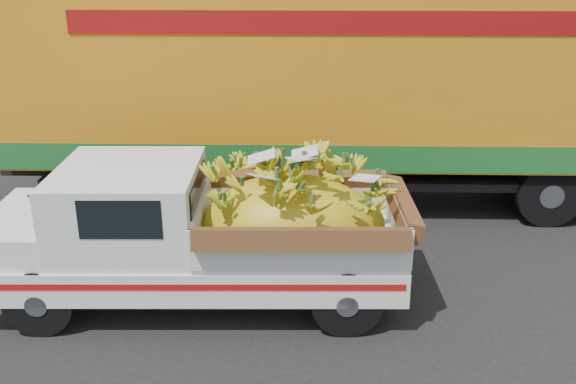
{
  "coord_description": "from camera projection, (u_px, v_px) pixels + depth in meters",
  "views": [
    {
      "loc": [
        1.74,
        -7.24,
        4.39
      ],
      "look_at": [
        1.01,
        0.87,
        1.29
      ],
      "focal_mm": 40.0,
      "sensor_mm": 36.0,
      "label": 1
    }
  ],
  "objects": [
    {
      "name": "building_left",
      "position": [
        58.0,
        8.0,
        21.57
      ],
      "size": [
        18.0,
        6.0,
        5.0
      ],
      "primitive_type": "cube",
      "color": "gray",
      "rests_on": "ground"
    },
    {
      "name": "sidewalk",
      "position": [
        275.0,
        130.0,
        16.28
      ],
      "size": [
        60.0,
        4.0,
        0.14
      ],
      "primitive_type": "cube",
      "color": "gray",
      "rests_on": "ground"
    },
    {
      "name": "pickup_truck",
      "position": [
        228.0,
        230.0,
        8.25
      ],
      "size": [
        5.41,
        2.38,
        1.85
      ],
      "rotation": [
        0.0,
        0.0,
        0.09
      ],
      "color": "black",
      "rests_on": "ground"
    },
    {
      "name": "curb",
      "position": [
        265.0,
        154.0,
        14.32
      ],
      "size": [
        60.0,
        0.25,
        0.15
      ],
      "primitive_type": "cube",
      "color": "gray",
      "rests_on": "ground"
    },
    {
      "name": "ground",
      "position": [
        206.0,
        304.0,
        8.45
      ],
      "size": [
        100.0,
        100.0,
        0.0
      ],
      "primitive_type": "plane",
      "color": "black",
      "rests_on": "ground"
    },
    {
      "name": "semi_trailer",
      "position": [
        341.0,
        87.0,
        11.17
      ],
      "size": [
        12.04,
        3.25,
        3.8
      ],
      "rotation": [
        0.0,
        0.0,
        0.06
      ],
      "color": "black",
      "rests_on": "ground"
    }
  ]
}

